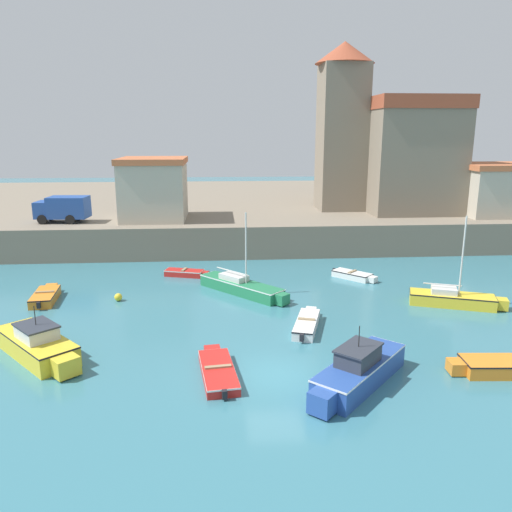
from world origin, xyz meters
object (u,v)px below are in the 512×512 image
Objects in this scene: dinghy_orange_2 at (46,296)px; truck_on_quay at (63,208)px; motorboat_yellow_6 at (38,344)px; dinghy_white_9 at (307,323)px; motorboat_blue_4 at (358,370)px; dinghy_white_7 at (353,275)px; harbor_shed_mid_row at (502,189)px; dinghy_red_1 at (218,370)px; church at (386,148)px; dinghy_red_8 at (186,273)px; harbor_shed_near_wharf at (154,188)px; sailboat_green_3 at (242,286)px; sailboat_yellow_0 at (454,298)px; mooring_buoy at (118,297)px.

truck_on_quay reaches higher than dinghy_orange_2.
motorboat_yellow_6 is 13.35m from dinghy_white_9.
dinghy_white_7 is at bearing 75.68° from motorboat_blue_4.
dinghy_orange_2 is at bearing -158.89° from harbor_shed_mid_row.
harbor_shed_mid_row reaches higher than dinghy_red_1.
harbor_shed_mid_row is at bearing 33.22° from dinghy_white_7.
dinghy_white_9 is at bearing -46.09° from truck_on_quay.
dinghy_orange_2 is 20.38m from motorboat_blue_4.
dinghy_white_9 reaches higher than dinghy_red_1.
church is 2.10× the size of harbor_shed_mid_row.
dinghy_red_1 is 0.27× the size of church.
truck_on_quay is at bearing 143.53° from dinghy_red_8.
sailboat_green_3 is at bearing -62.49° from harbor_shed_near_wharf.
sailboat_yellow_0 is 16.27m from dinghy_red_1.
motorboat_yellow_6 is at bearing -97.23° from harbor_shed_near_wharf.
sailboat_yellow_0 reaches higher than dinghy_orange_2.
motorboat_yellow_6 is at bearing -147.07° from harbor_shed_mid_row.
mooring_buoy is 0.11× the size of truck_on_quay.
sailboat_yellow_0 reaches higher than mooring_buoy.
dinghy_red_1 is 0.78× the size of sailboat_green_3.
dinghy_red_1 is 8.73m from motorboat_yellow_6.
dinghy_white_7 is 6.09× the size of mooring_buoy.
truck_on_quay is (-39.61, -1.48, -1.17)m from harbor_shed_mid_row.
dinghy_red_1 is 27.22m from truck_on_quay.
dinghy_white_7 is at bearing 126.35° from sailboat_yellow_0.
dinghy_white_9 is at bearing 46.45° from dinghy_red_1.
church is (28.08, 20.82, 8.34)m from dinghy_orange_2.
dinghy_white_7 is 20.83m from church.
motorboat_yellow_6 is at bearing -114.56° from dinghy_red_8.
church is at bearing 36.56° from dinghy_orange_2.
sailboat_green_3 is 1.78× the size of dinghy_red_8.
dinghy_red_1 is at bearing -97.84° from sailboat_green_3.
dinghy_white_7 is 16.33m from mooring_buoy.
truck_on_quay reaches higher than dinghy_red_8.
harbor_shed_near_wharf reaches higher than dinghy_orange_2.
dinghy_red_8 is at bearing 65.44° from motorboat_yellow_6.
truck_on_quay is at bearing 102.73° from motorboat_yellow_6.
harbor_shed_near_wharf is 7.86m from truck_on_quay.
motorboat_blue_4 reaches higher than dinghy_white_9.
sailboat_yellow_0 is at bearing -24.89° from dinghy_red_8.
dinghy_white_7 is at bearing 55.37° from dinghy_red_1.
sailboat_green_3 is 7.81m from mooring_buoy.
motorboat_yellow_6 is 1.24× the size of truck_on_quay.
dinghy_orange_2 is 8.54m from motorboat_yellow_6.
harbor_shed_mid_row is at bearing 21.11° from dinghy_orange_2.
harbor_shed_near_wharf is (5.19, 14.20, 5.12)m from dinghy_orange_2.
sailboat_yellow_0 is at bearing -14.96° from sailboat_green_3.
dinghy_white_9 is at bearing -115.45° from church.
dinghy_red_1 is at bearing -81.41° from dinghy_red_8.
harbor_shed_near_wharf is (-3.16, 9.27, 5.18)m from dinghy_red_8.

